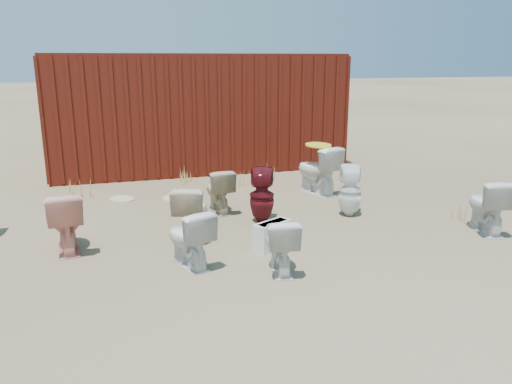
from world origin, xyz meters
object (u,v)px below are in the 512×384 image
object	(u,v)px
toilet_front_maroon	(262,196)
toilet_back_beige_right	(192,212)
toilet_back_yellowlid	(317,170)
toilet_back_e	(350,191)
toilet_front_a	(189,238)
toilet_front_e	(488,205)
toilet_front_pink	(66,221)
shipping_container	(197,111)
toilet_back_beige_left	(219,190)
loose_tank	(272,235)
toilet_front_c	(281,244)

from	to	relation	value
toilet_front_maroon	toilet_back_beige_right	distance (m)	1.16
toilet_back_beige_right	toilet_back_yellowlid	distance (m)	2.97
toilet_back_e	toilet_front_a	bearing A→B (deg)	48.48
toilet_front_a	toilet_front_e	size ratio (longest dim) A/B	0.91
toilet_front_pink	toilet_front_maroon	size ratio (longest dim) A/B	0.98
shipping_container	toilet_back_beige_right	distance (m)	4.82
shipping_container	toilet_back_e	size ratio (longest dim) A/B	7.82
toilet_front_a	toilet_front_pink	bearing A→B (deg)	-53.47
shipping_container	toilet_back_beige_left	world-z (taller)	shipping_container
toilet_front_pink	toilet_front_e	bearing A→B (deg)	165.42
toilet_front_a	toilet_back_e	world-z (taller)	toilet_back_e
shipping_container	toilet_front_a	distance (m)	5.74
toilet_front_pink	toilet_back_yellowlid	xyz separation A→B (m)	(4.03, 1.65, 0.04)
toilet_front_maroon	toilet_back_beige_right	world-z (taller)	toilet_front_maroon
toilet_back_beige_left	loose_tank	size ratio (longest dim) A/B	1.37
toilet_front_c	loose_tank	bearing A→B (deg)	-90.45
toilet_front_maroon	toilet_back_yellowlid	xyz separation A→B (m)	(1.39, 1.24, 0.03)
toilet_front_e	toilet_back_yellowlid	size ratio (longest dim) A/B	0.89
toilet_back_yellowlid	toilet_back_e	world-z (taller)	toilet_back_yellowlid
toilet_front_pink	loose_tank	distance (m)	2.54
toilet_back_yellowlid	toilet_front_a	bearing A→B (deg)	22.44
toilet_front_a	toilet_front_c	bearing A→B (deg)	135.83
shipping_container	toilet_front_pink	bearing A→B (deg)	-117.65
toilet_back_yellowlid	shipping_container	bearing A→B (deg)	-83.76
toilet_back_e	toilet_front_maroon	bearing A→B (deg)	19.64
toilet_back_beige_right	toilet_back_e	distance (m)	2.46
loose_tank	toilet_front_pink	bearing A→B (deg)	136.56
toilet_front_c	toilet_back_e	world-z (taller)	toilet_back_e
toilet_back_beige_right	toilet_back_e	size ratio (longest dim) A/B	0.96
toilet_front_c	toilet_back_yellowlid	xyz separation A→B (m)	(1.71, 2.98, 0.10)
toilet_front_e	toilet_back_e	bearing A→B (deg)	-25.01
shipping_container	toilet_front_c	world-z (taller)	shipping_container
toilet_back_beige_left	toilet_back_beige_right	bearing A→B (deg)	57.33
toilet_back_beige_right	toilet_back_yellowlid	world-z (taller)	toilet_back_yellowlid
shipping_container	toilet_front_c	xyz separation A→B (m)	(-0.13, -6.00, -0.88)
toilet_front_pink	toilet_front_c	distance (m)	2.67
toilet_front_maroon	toilet_front_e	world-z (taller)	toilet_front_maroon
toilet_front_pink	toilet_back_e	world-z (taller)	same
toilet_back_e	toilet_back_yellowlid	bearing A→B (deg)	-68.15
toilet_front_c	loose_tank	size ratio (longest dim) A/B	1.28
toilet_front_a	toilet_front_maroon	world-z (taller)	toilet_front_maroon
toilet_front_a	toilet_front_pink	world-z (taller)	toilet_front_pink
toilet_front_a	toilet_back_beige_left	size ratio (longest dim) A/B	1.00
toilet_front_a	toilet_front_maroon	bearing A→B (deg)	-153.82
shipping_container	toilet_front_c	distance (m)	6.06
toilet_front_pink	toilet_back_beige_left	size ratio (longest dim) A/B	1.12
toilet_front_a	toilet_back_beige_left	world-z (taller)	toilet_back_beige_left
toilet_front_pink	toilet_back_beige_left	xyz separation A→B (m)	(2.14, 1.06, -0.04)
shipping_container	toilet_front_pink	distance (m)	5.33
toilet_front_a	toilet_front_c	size ratio (longest dim) A/B	1.07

